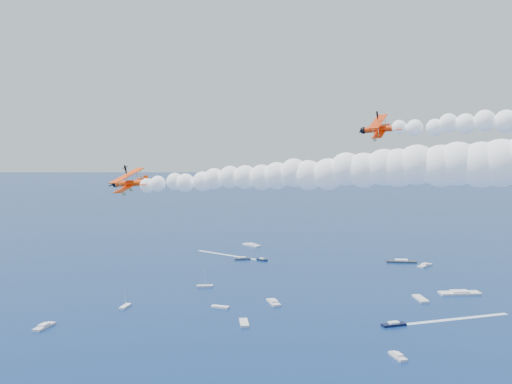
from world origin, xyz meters
The scene contains 5 objects.
biplane_lead centered at (25.18, 20.82, 59.15)m, with size 7.23×8.11×4.89m, color red, non-canonical shape.
biplane_trail centered at (-10.08, -1.91, 50.07)m, with size 7.50×8.41×5.07m, color #FF4105, non-canonical shape.
smoke_trail_trail centered at (21.03, 3.65, 52.49)m, with size 62.72×16.47×11.25m, color white, non-canonical shape.
spectator_boats centered at (-7.84, 123.92, 0.35)m, with size 244.67×165.08×0.70m.
boat_wakes centered at (-48.39, 138.26, 0.03)m, with size 154.98×60.88×0.04m.
Camera 1 is at (62.84, -73.42, 57.68)m, focal length 41.81 mm.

